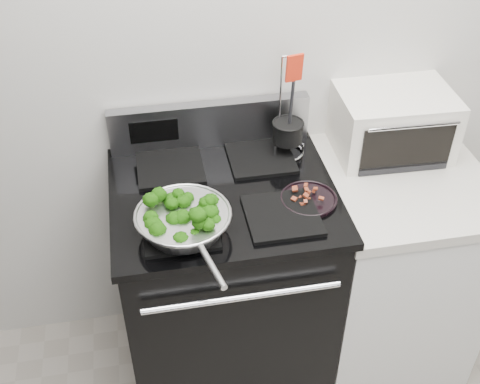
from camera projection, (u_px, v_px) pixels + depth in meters
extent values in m
cube|color=beige|center=(288.00, 37.00, 2.16)|extent=(4.00, 0.02, 2.70)
cube|color=black|center=(225.00, 287.00, 2.41)|extent=(0.76, 0.66, 0.92)
cube|color=black|center=(223.00, 195.00, 2.11)|extent=(0.79, 0.69, 0.03)
cube|color=#99999E|center=(210.00, 124.00, 2.28)|extent=(0.76, 0.05, 0.18)
cube|color=black|center=(180.00, 228.00, 1.94)|extent=(0.24, 0.24, 0.01)
cube|color=black|center=(282.00, 215.00, 1.99)|extent=(0.24, 0.24, 0.01)
cube|color=black|center=(170.00, 167.00, 2.20)|extent=(0.24, 0.24, 0.01)
cube|color=black|center=(261.00, 157.00, 2.25)|extent=(0.24, 0.24, 0.01)
cube|color=white|center=(387.00, 268.00, 2.52)|extent=(0.60, 0.66, 0.88)
cube|color=beige|center=(405.00, 181.00, 2.23)|extent=(0.62, 0.68, 0.04)
torus|color=silver|center=(183.00, 214.00, 1.89)|extent=(0.31, 0.31, 0.01)
cylinder|color=silver|center=(212.00, 266.00, 1.72)|extent=(0.06, 0.19, 0.02)
cylinder|color=black|center=(308.00, 200.00, 2.06)|extent=(0.20, 0.20, 0.01)
cylinder|color=black|center=(288.00, 132.00, 2.23)|extent=(0.11, 0.11, 0.08)
cylinder|color=black|center=(289.00, 110.00, 2.17)|extent=(0.01, 0.01, 0.24)
cube|color=red|center=(291.00, 67.00, 2.06)|extent=(0.06, 0.02, 0.10)
cube|color=white|center=(392.00, 121.00, 2.29)|extent=(0.44, 0.33, 0.24)
cube|color=black|center=(409.00, 147.00, 2.17)|extent=(0.34, 0.02, 0.17)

